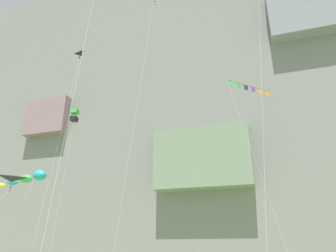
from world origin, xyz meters
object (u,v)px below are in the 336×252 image
object	(u,v)px
kite_banner_upper_mid	(250,92)
kite_delta_upper_left	(9,189)
kite_box_high_left	(74,116)
kite_delta_low_right	(79,67)
kite_windsock_low_center	(27,179)

from	to	relation	value
kite_banner_upper_mid	kite_delta_upper_left	size ratio (longest dim) A/B	3.00
kite_box_high_left	kite_delta_low_right	bearing A→B (deg)	-61.28
kite_box_high_left	kite_banner_upper_mid	bearing A→B (deg)	8.26
kite_banner_upper_mid	kite_windsock_low_center	world-z (taller)	kite_banner_upper_mid
kite_windsock_low_center	kite_delta_low_right	world-z (taller)	kite_delta_low_right
kite_banner_upper_mid	kite_delta_upper_left	distance (m)	28.59
kite_delta_upper_left	kite_delta_low_right	distance (m)	20.24
kite_windsock_low_center	kite_delta_low_right	size ratio (longest dim) A/B	0.32
kite_delta_low_right	kite_delta_upper_left	bearing A→B (deg)	-84.60
kite_delta_low_right	kite_box_high_left	distance (m)	6.74
kite_windsock_low_center	kite_box_high_left	world-z (taller)	kite_box_high_left
kite_delta_low_right	kite_box_high_left	size ratio (longest dim) A/B	1.38
kite_delta_upper_left	kite_windsock_low_center	size ratio (longest dim) A/B	0.81
kite_windsock_low_center	kite_delta_low_right	bearing A→B (deg)	100.50
kite_delta_upper_left	kite_banner_upper_mid	bearing A→B (deg)	32.38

